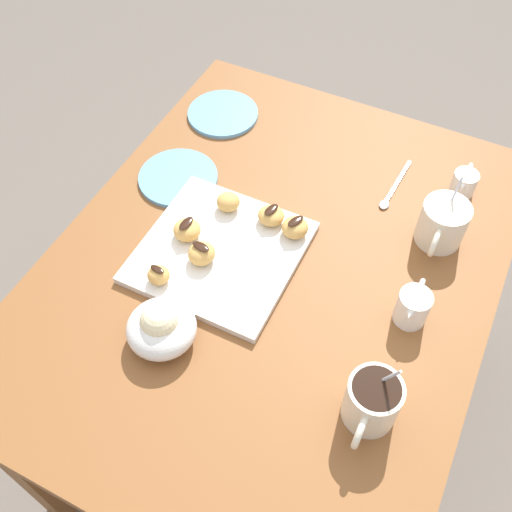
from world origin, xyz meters
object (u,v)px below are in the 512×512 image
Objects in this scene: beignet_3 at (202,253)px; chocolate_sauce_pitcher at (464,182)px; coffee_mug_cream_left at (443,223)px; beignet_4 at (295,227)px; dining_table at (271,297)px; cream_pitcher_white at (413,307)px; beignet_5 at (271,216)px; pastry_plate_square at (220,252)px; coffee_mug_cream_right at (372,402)px; saucer_sky_left at (178,178)px; beignet_2 at (228,202)px; beignet_1 at (187,230)px; beignet_0 at (158,275)px; saucer_sky_right at (223,114)px; ice_cream_bowl at (161,327)px.

chocolate_sauce_pitcher is at bearing 135.73° from beignet_3.
coffee_mug_cream_left reaches higher than chocolate_sauce_pitcher.
beignet_4 is (0.13, -0.26, -0.02)m from coffee_mug_cream_left.
coffee_mug_cream_left is 2.68× the size of beignet_3.
coffee_mug_cream_left is 2.67× the size of beignet_4.
dining_table is 10.33× the size of cream_pitcher_white.
beignet_5 is at bearing -152.83° from dining_table.
pastry_plate_square is at bearing -45.56° from chocolate_sauce_pitcher.
coffee_mug_cream_right is 2.78× the size of beignet_5.
beignet_5 is (-0.01, -0.06, -0.00)m from beignet_4.
cream_pitcher_white is 0.58m from saucer_sky_left.
coffee_mug_cream_right is (0.41, 0.00, 0.00)m from coffee_mug_cream_left.
dining_table is 22.52× the size of beignet_2.
beignet_1 reaches higher than saucer_sky_left.
beignet_0 is at bearing -52.18° from coffee_mug_cream_left.
coffee_mug_cream_right reaches higher than beignet_3.
chocolate_sauce_pitcher reaches higher than pastry_plate_square.
chocolate_sauce_pitcher is 0.50m from beignet_2.
beignet_3 is (0.06, -0.12, 0.16)m from dining_table.
coffee_mug_cream_right reaches higher than beignet_4.
saucer_sky_left is at bearing 3.07° from saucer_sky_right.
beignet_0 is 0.79× the size of beignet_4.
beignet_4 reaches higher than beignet_5.
pastry_plate_square is 7.07× the size of beignet_0.
beignet_1 is at bearing -83.03° from dining_table.
saucer_sky_right is 3.14× the size of beignet_5.
cream_pitcher_white is at bearing -0.85° from chocolate_sauce_pitcher.
pastry_plate_square is 0.44m from coffee_mug_cream_left.
dining_table is at bearing 67.47° from saucer_sky_left.
saucer_sky_right is at bearing -121.41° from cream_pitcher_white.
coffee_mug_cream_left is at bearing 126.93° from dining_table.
saucer_sky_left is 0.24m from beignet_3.
beignet_3 is 1.00× the size of beignet_4.
saucer_sky_left is at bearing -97.59° from beignet_4.
dining_table is 25.35× the size of beignet_0.
beignet_3 is at bearing -43.90° from beignet_4.
saucer_sky_left is 3.22× the size of beignet_4.
beignet_3 is (0.04, -0.02, 0.03)m from pastry_plate_square.
beignet_4 is at bearing 136.10° from beignet_3.
dining_table is 20.02× the size of beignet_4.
ice_cream_bowl is at bearing 5.62° from beignet_3.
beignet_1 reaches higher than beignet_5.
dining_table is 8.65× the size of ice_cream_bowl.
dining_table is 20.01× the size of beignet_5.
beignet_2 is (-0.08, -0.14, 0.15)m from dining_table.
saucer_sky_right is (-0.23, -0.01, 0.00)m from saucer_sky_left.
beignet_1 is at bearing -50.77° from beignet_5.
beignet_1 reaches higher than saucer_sky_right.
beignet_5 reaches higher than saucer_sky_left.
chocolate_sauce_pitcher is 0.59m from beignet_1.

